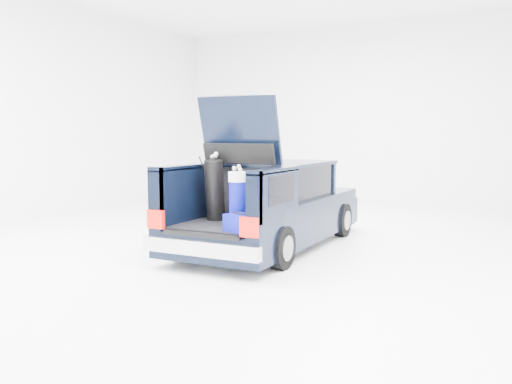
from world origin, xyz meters
The scene contains 6 objects.
ground centered at (0.00, 0.00, 0.00)m, with size 14.00×14.00×0.00m, color white.
car centered at (0.00, 0.11, 0.67)m, with size 1.87×4.65×2.47m.
red_suitcase centered at (0.37, -1.20, 0.87)m, with size 0.40×0.33×0.58m.
black_golf_bag centered at (-0.33, -1.23, 1.07)m, with size 0.35×0.45×1.04m.
blue_golf_bag centered at (0.23, -1.54, 1.00)m, with size 0.29×0.29×0.88m.
blue_duffel centered at (0.50, -1.90, 0.72)m, with size 0.57×0.49×0.25m.
Camera 1 is at (3.87, -8.21, 1.89)m, focal length 38.00 mm.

